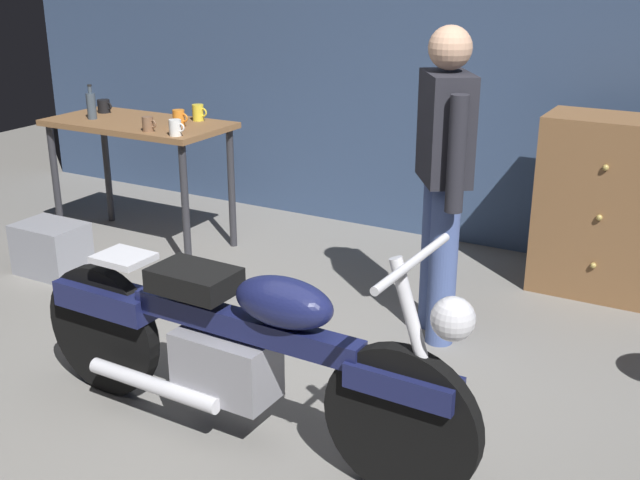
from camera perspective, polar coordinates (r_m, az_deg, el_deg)
name	(u,v)px	position (r m, az deg, el deg)	size (l,w,h in m)	color
ground_plane	(241,419)	(3.71, -5.70, -12.71)	(12.00, 12.00, 0.00)	gray
back_wall	(469,23)	(5.66, 10.67, 15.10)	(8.00, 0.12, 3.10)	#384C70
workbench	(139,137)	(5.72, -12.92, 7.25)	(1.30, 0.64, 0.90)	brown
motorcycle	(238,345)	(3.36, -5.96, -7.56)	(2.19, 0.60, 1.00)	black
person_standing	(443,173)	(4.17, 8.89, 4.82)	(0.40, 0.49, 1.67)	#4A5E9A
wooden_dresser	(607,207)	(5.09, 19.97, 2.24)	(0.80, 0.47, 1.10)	brown
storage_bin	(52,249)	(5.49, -18.78, -0.59)	(0.44, 0.32, 0.34)	gray
mug_white_ceramic	(176,128)	(5.17, -10.37, 7.97)	(0.11, 0.08, 0.10)	white
mug_yellow_tall	(198,113)	(5.62, -8.77, 9.07)	(0.12, 0.08, 0.11)	yellow
mug_orange_travel	(179,118)	(5.46, -10.13, 8.65)	(0.12, 0.08, 0.11)	orange
mug_black_matte	(104,106)	(6.06, -15.31, 9.29)	(0.12, 0.09, 0.10)	black
mug_brown_stoneware	(148,124)	(5.33, -12.28, 8.18)	(0.11, 0.07, 0.10)	brown
bottle	(91,105)	(5.83, -16.16, 9.32)	(0.06, 0.06, 0.24)	#3F4C59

